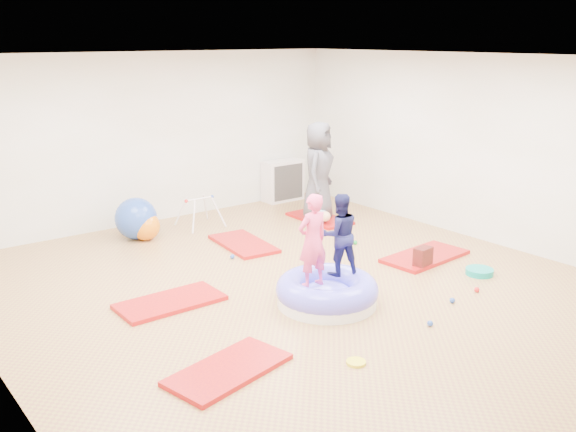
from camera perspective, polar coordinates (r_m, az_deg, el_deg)
room at (r=7.52m, az=1.39°, el=3.18°), size 7.01×8.01×2.81m
gym_mat_front_left at (r=6.19m, az=-5.33°, el=-13.45°), size 1.29×0.83×0.05m
gym_mat_mid_left at (r=7.71m, az=-10.43°, el=-7.53°), size 1.23×0.62×0.05m
gym_mat_center_back at (r=9.65m, az=-3.98°, el=-2.48°), size 0.74×1.28×0.05m
gym_mat_right at (r=9.29m, az=12.08°, el=-3.53°), size 1.33×0.74×0.05m
gym_mat_rear_right at (r=10.98m, az=2.80°, el=-0.22°), size 0.60×1.18×0.05m
inflatable_cushion at (r=7.55m, az=3.48°, el=-6.79°), size 1.20×1.20×0.38m
child_pink at (r=7.13m, az=2.20°, el=-1.82°), size 0.39×0.26×1.08m
child_navy at (r=7.52m, az=4.59°, el=-1.28°), size 0.58×0.52×0.99m
adult_caregiver at (r=10.73m, az=2.71°, el=4.04°), size 0.95×0.88×1.63m
infant at (r=10.63m, az=2.87°, el=0.01°), size 0.37×0.37×0.22m
ball_pit_balls at (r=8.73m, az=7.37°, el=-4.51°), size 2.32×3.75×0.07m
exercise_ball_blue at (r=10.14m, az=-13.36°, el=-0.21°), size 0.65×0.65×0.65m
exercise_ball_orange at (r=10.07m, az=-12.55°, el=-0.88°), size 0.45×0.45×0.45m
infant_play_gym at (r=10.55m, az=-7.86°, el=0.73°), size 0.65×0.62×0.50m
cube_shelf at (r=12.20m, az=-0.46°, el=3.17°), size 0.77×0.38×0.77m
balance_disc at (r=8.84m, az=16.65°, el=-4.76°), size 0.36×0.36×0.08m
backpack at (r=8.84m, az=11.90°, el=-3.68°), size 0.28×0.19×0.30m
yellow_toy at (r=6.34m, az=6.07°, el=-12.81°), size 0.19×0.19×0.03m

